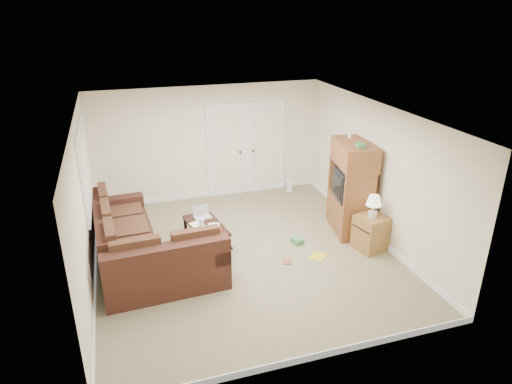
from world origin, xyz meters
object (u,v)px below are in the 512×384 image
object	(u,v)px
sectional_sofa	(141,249)
side_cabinet	(371,230)
tv_armoire	(351,187)
coffee_table	(206,234)

from	to	relation	value
sectional_sofa	side_cabinet	distance (m)	3.98
sectional_sofa	tv_armoire	size ratio (longest dim) A/B	1.54
sectional_sofa	coffee_table	size ratio (longest dim) A/B	2.55
side_cabinet	tv_armoire	bearing A→B (deg)	76.65
sectional_sofa	tv_armoire	bearing A→B (deg)	-0.14
coffee_table	side_cabinet	size ratio (longest dim) A/B	1.10
coffee_table	tv_armoire	bearing A→B (deg)	-13.08
sectional_sofa	coffee_table	xyz separation A→B (m)	(1.17, 0.41, -0.11)
coffee_table	tv_armoire	world-z (taller)	tv_armoire
tv_armoire	side_cabinet	xyz separation A→B (m)	(0.00, -0.79, -0.51)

